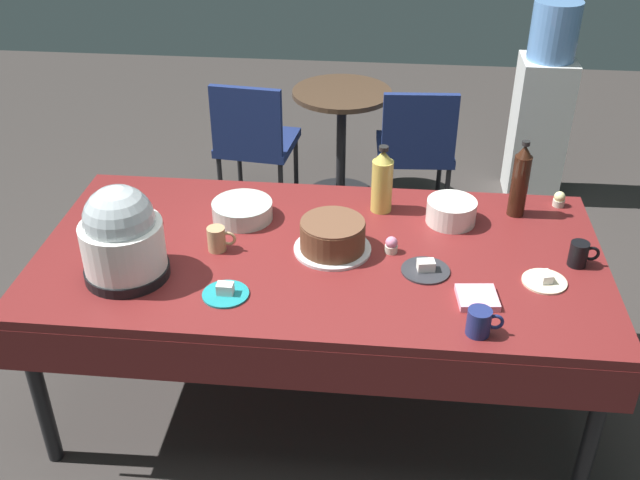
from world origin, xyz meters
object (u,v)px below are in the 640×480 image
object	(u,v)px
dessert_plate_charcoal	(426,269)
cupcake_berry	(391,245)
dessert_plate_teal	(226,292)
soda_bottle_ginger_ale	(382,181)
cupcake_lemon	(559,199)
potluck_table	(320,264)
dessert_plate_cream	(545,280)
soda_bottle_cola	(520,181)
ceramic_snack_bowl	(451,211)
cupcake_mint	(131,195)
slow_cooker	(122,237)
coffee_mug_navy	(480,322)
glass_salad_bowl	(242,210)
water_cooler	(542,108)
frosted_layer_cake	(333,237)
coffee_mug_tan	(217,239)
round_cafe_table	(341,125)
cupcake_vanilla	(113,205)
coffee_mug_black	(580,254)
maroon_chair_left	(254,138)
cupcake_rose	(149,216)

from	to	relation	value
dessert_plate_charcoal	cupcake_berry	size ratio (longest dim) A/B	2.71
dessert_plate_teal	soda_bottle_ginger_ale	xyz separation A→B (m)	(0.53, 0.67, 0.13)
cupcake_lemon	cupcake_berry	size ratio (longest dim) A/B	1.00
soda_bottle_ginger_ale	dessert_plate_charcoal	bearing A→B (deg)	-68.14
potluck_table	dessert_plate_teal	distance (m)	0.45
dessert_plate_cream	soda_bottle_cola	distance (m)	0.52
potluck_table	ceramic_snack_bowl	xyz separation A→B (m)	(0.52, 0.28, 0.11)
dessert_plate_charcoal	cupcake_mint	xyz separation A→B (m)	(-1.26, 0.41, 0.02)
slow_cooker	coffee_mug_navy	bearing A→B (deg)	-9.60
glass_salad_bowl	water_cooler	world-z (taller)	water_cooler
frosted_layer_cake	coffee_mug_tan	distance (m)	0.45
potluck_table	cupcake_lemon	bearing A→B (deg)	24.99
round_cafe_table	dessert_plate_teal	bearing A→B (deg)	-96.82
cupcake_vanilla	coffee_mug_black	world-z (taller)	coffee_mug_black
ceramic_snack_bowl	cupcake_lemon	world-z (taller)	ceramic_snack_bowl
coffee_mug_tan	water_cooler	size ratio (longest dim) A/B	0.09
glass_salad_bowl	cupcake_vanilla	xyz separation A→B (m)	(-0.56, 0.00, -0.01)
coffee_mug_tan	water_cooler	xyz separation A→B (m)	(1.57, 2.02, -0.21)
dessert_plate_cream	round_cafe_table	bearing A→B (deg)	114.51
round_cafe_table	frosted_layer_cake	bearing A→B (deg)	-86.91
coffee_mug_navy	round_cafe_table	distance (m)	2.38
dessert_plate_charcoal	coffee_mug_black	size ratio (longest dim) A/B	1.62
frosted_layer_cake	maroon_chair_left	world-z (taller)	frosted_layer_cake
cupcake_lemon	soda_bottle_cola	bearing A→B (deg)	-155.11
cupcake_rose	cupcake_lemon	bearing A→B (deg)	10.54
cupcake_vanilla	cupcake_berry	distance (m)	1.20
coffee_mug_black	maroon_chair_left	world-z (taller)	maroon_chair_left
potluck_table	soda_bottle_ginger_ale	bearing A→B (deg)	57.13
soda_bottle_ginger_ale	dessert_plate_cream	bearing A→B (deg)	-38.01
dessert_plate_cream	dessert_plate_teal	world-z (taller)	dessert_plate_teal
ceramic_snack_bowl	dessert_plate_cream	xyz separation A→B (m)	(0.32, -0.41, -0.04)
dessert_plate_cream	soda_bottle_ginger_ale	bearing A→B (deg)	141.99
cupcake_berry	coffee_mug_black	distance (m)	0.71
cupcake_berry	soda_bottle_ginger_ale	size ratio (longest dim) A/B	0.23
glass_salad_bowl	coffee_mug_tan	bearing A→B (deg)	-101.17
dessert_plate_cream	cupcake_rose	xyz separation A→B (m)	(-1.57, 0.27, 0.02)
coffee_mug_black	water_cooler	xyz separation A→B (m)	(0.19, 1.99, -0.21)
cupcake_berry	soda_bottle_cola	size ratio (longest dim) A/B	0.20
potluck_table	soda_bottle_cola	bearing A→B (deg)	25.02
potluck_table	dessert_plate_cream	xyz separation A→B (m)	(0.84, -0.13, 0.07)
frosted_layer_cake	round_cafe_table	size ratio (longest dim) A/B	0.42
cupcake_vanilla	coffee_mug_tan	distance (m)	0.57
frosted_layer_cake	dessert_plate_teal	size ratio (longest dim) A/B	1.80
frosted_layer_cake	slow_cooker	distance (m)	0.79
slow_cooker	dessert_plate_charcoal	bearing A→B (deg)	7.00
potluck_table	cupcake_berry	xyz separation A→B (m)	(0.28, 0.02, 0.09)
potluck_table	cupcake_vanilla	bearing A→B (deg)	166.19
potluck_table	round_cafe_table	world-z (taller)	potluck_table
coffee_mug_black	ceramic_snack_bowl	bearing A→B (deg)	149.14
cupcake_lemon	soda_bottle_ginger_ale	size ratio (longest dim) A/B	0.23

